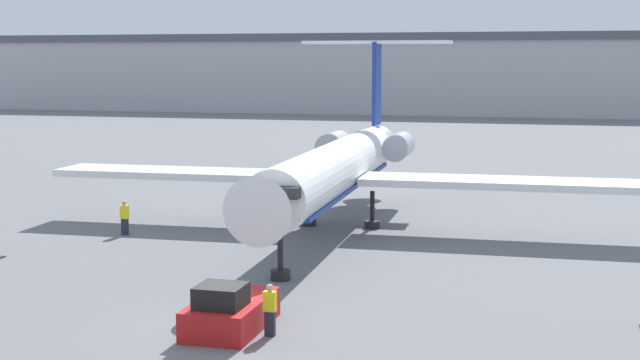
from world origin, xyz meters
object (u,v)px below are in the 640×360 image
(worker_near_tug, at_px, (270,309))
(worker_by_wing, at_px, (125,217))
(pushback_tug, at_px, (230,311))
(airplane_main, at_px, (338,166))

(worker_near_tug, bearing_deg, worker_by_wing, 131.24)
(worker_by_wing, bearing_deg, pushback_tug, -51.67)
(pushback_tug, height_order, worker_near_tug, worker_near_tug)
(pushback_tug, bearing_deg, worker_near_tug, -13.51)
(worker_near_tug, height_order, worker_by_wing, worker_by_wing)
(pushback_tug, distance_m, worker_by_wing, 17.15)
(airplane_main, xyz_separation_m, worker_near_tug, (2.17, -18.08, -2.41))
(pushback_tug, distance_m, worker_near_tug, 1.53)
(pushback_tug, bearing_deg, airplane_main, 92.29)
(worker_near_tug, distance_m, worker_by_wing, 18.35)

